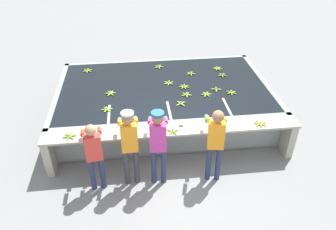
{
  "coord_description": "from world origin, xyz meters",
  "views": [
    {
      "loc": [
        -0.77,
        -5.34,
        4.99
      ],
      "look_at": [
        0.0,
        1.19,
        0.64
      ],
      "focal_mm": 35.0,
      "sensor_mm": 36.0,
      "label": 1
    }
  ],
  "objects": [
    {
      "name": "ground_plane",
      "position": [
        0.0,
        0.0,
        0.0
      ],
      "size": [
        80.0,
        80.0,
        0.0
      ],
      "primitive_type": "plane",
      "color": "gray",
      "rests_on": "ground"
    },
    {
      "name": "wash_tank",
      "position": [
        -0.0,
        2.15,
        0.45
      ],
      "size": [
        5.51,
        3.41,
        0.91
      ],
      "color": "gray",
      "rests_on": "ground"
    },
    {
      "name": "work_ledge",
      "position": [
        0.0,
        0.22,
        0.67
      ],
      "size": [
        5.51,
        0.45,
        0.91
      ],
      "color": "#A8A393",
      "rests_on": "ground"
    },
    {
      "name": "worker_0",
      "position": [
        -1.62,
        -0.35,
        0.94
      ],
      "size": [
        0.47,
        0.73,
        1.57
      ],
      "color": "navy",
      "rests_on": "ground"
    },
    {
      "name": "worker_1",
      "position": [
        -0.93,
        -0.28,
        1.07
      ],
      "size": [
        0.42,
        0.73,
        1.75
      ],
      "color": "#38383D",
      "rests_on": "ground"
    },
    {
      "name": "worker_2",
      "position": [
        -0.37,
        -0.33,
        1.07
      ],
      "size": [
        0.44,
        0.74,
        1.74
      ],
      "color": "navy",
      "rests_on": "ground"
    },
    {
      "name": "worker_3",
      "position": [
        0.76,
        -0.37,
        1.03
      ],
      "size": [
        0.47,
        0.74,
        1.71
      ],
      "color": "navy",
      "rests_on": "ground"
    },
    {
      "name": "banana_bunch_floating_0",
      "position": [
        0.31,
        1.21,
        0.93
      ],
      "size": [
        0.26,
        0.26,
        0.08
      ],
      "color": "#9EC642",
      "rests_on": "wash_tank"
    },
    {
      "name": "banana_bunch_floating_1",
      "position": [
        0.52,
        2.03,
        0.93
      ],
      "size": [
        0.28,
        0.28,
        0.08
      ],
      "color": "#7FAD33",
      "rests_on": "wash_tank"
    },
    {
      "name": "banana_bunch_floating_2",
      "position": [
        0.15,
        2.28,
        0.93
      ],
      "size": [
        0.28,
        0.28,
        0.08
      ],
      "color": "#9EC642",
      "rests_on": "wash_tank"
    },
    {
      "name": "banana_bunch_floating_3",
      "position": [
        1.64,
        2.99,
        0.93
      ],
      "size": [
        0.28,
        0.28,
        0.08
      ],
      "color": "#8CB738",
      "rests_on": "wash_tank"
    },
    {
      "name": "banana_bunch_floating_4",
      "position": [
        -2.05,
        3.28,
        0.93
      ],
      "size": [
        0.27,
        0.28,
        0.08
      ],
      "color": "#93BC3D",
      "rests_on": "wash_tank"
    },
    {
      "name": "banana_bunch_floating_5",
      "position": [
        -1.43,
        1.16,
        0.93
      ],
      "size": [
        0.28,
        0.27,
        0.08
      ],
      "color": "#8CB738",
      "rests_on": "wash_tank"
    },
    {
      "name": "banana_bunch_floating_6",
      "position": [
        1.65,
        1.58,
        0.93
      ],
      "size": [
        0.28,
        0.28,
        0.08
      ],
      "color": "#7FAD33",
      "rests_on": "wash_tank"
    },
    {
      "name": "banana_bunch_floating_7",
      "position": [
        1.31,
        1.79,
        0.93
      ],
      "size": [
        0.28,
        0.28,
        0.08
      ],
      "color": "#9EC642",
      "rests_on": "wash_tank"
    },
    {
      "name": "banana_bunch_floating_8",
      "position": [
        -1.37,
        1.9,
        0.93
      ],
      "size": [
        0.28,
        0.26,
        0.08
      ],
      "color": "#93BC3D",
      "rests_on": "wash_tank"
    },
    {
      "name": "banana_bunch_floating_9",
      "position": [
        1.0,
        1.57,
        0.93
      ],
      "size": [
        0.28,
        0.26,
        0.08
      ],
      "color": "#93BC3D",
      "rests_on": "wash_tank"
    },
    {
      "name": "banana_bunch_floating_10",
      "position": [
        0.51,
        1.61,
        0.93
      ],
      "size": [
        0.28,
        0.26,
        0.08
      ],
      "color": "#8CB738",
      "rests_on": "wash_tank"
    },
    {
      "name": "banana_bunch_floating_11",
      "position": [
        0.81,
        2.76,
        0.93
      ],
      "size": [
        0.28,
        0.27,
        0.08
      ],
      "color": "#8CB738",
      "rests_on": "wash_tank"
    },
    {
      "name": "banana_bunch_floating_12",
      "position": [
        1.67,
        2.55,
        0.93
      ],
      "size": [
        0.28,
        0.27,
        0.08
      ],
      "color": "#75A333",
      "rests_on": "wash_tank"
    },
    {
      "name": "banana_bunch_floating_13",
      "position": [
        -0.02,
        3.31,
        0.93
      ],
      "size": [
        0.28,
        0.27,
        0.08
      ],
      "color": "#9EC642",
      "rests_on": "wash_tank"
    },
    {
      "name": "banana_bunch_ledge_0",
      "position": [
        -0.03,
        0.13,
        0.93
      ],
      "size": [
        0.28,
        0.27,
        0.08
      ],
      "color": "#8CB738",
      "rests_on": "work_ledge"
    },
    {
      "name": "banana_bunch_ledge_1",
      "position": [
        1.89,
        0.18,
        0.93
      ],
      "size": [
        0.28,
        0.28,
        0.08
      ],
      "color": "#93BC3D",
      "rests_on": "work_ledge"
    },
    {
      "name": "banana_bunch_ledge_2",
      "position": [
        -2.15,
        0.2,
        0.93
      ],
      "size": [
        0.28,
        0.28,
        0.08
      ],
      "color": "#75A333",
      "rests_on": "work_ledge"
    },
    {
      "name": "knife_0",
      "position": [
        -1.8,
        0.34,
        0.92
      ],
      "size": [
        0.19,
        0.32,
        0.02
      ],
      "color": "silver",
      "rests_on": "work_ledge"
    },
    {
      "name": "knife_1",
      "position": [
        0.25,
        0.3,
        0.92
      ],
      "size": [
        0.35,
        0.06,
        0.02
      ],
      "color": "silver",
      "rests_on": "work_ledge"
    }
  ]
}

